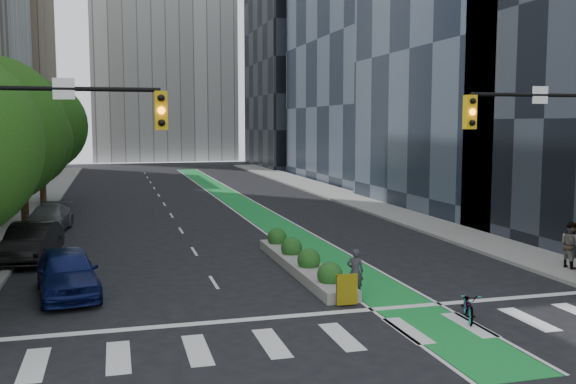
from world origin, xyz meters
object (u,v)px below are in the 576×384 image
bicycle (469,306)px  cyclist (355,271)px  parked_car_left_near (67,272)px  parked_car_left_mid (31,242)px  parked_car_left_far (48,219)px  pedestrian_near (571,245)px  median_planter (301,261)px

bicycle → cyclist: cyclist is taller
bicycle → parked_car_left_near: size_ratio=0.35×
parked_car_left_near → parked_car_left_mid: size_ratio=0.97×
parked_car_left_mid → parked_car_left_far: size_ratio=0.98×
parked_car_left_far → pedestrian_near: bearing=-29.4°
median_planter → bicycle: (3.00, -7.63, 0.07)m
bicycle → cyclist: (-2.20, 3.72, 0.36)m
bicycle → parked_car_left_far: 24.22m
median_planter → parked_car_left_far: bearing=130.9°
median_planter → parked_car_left_mid: 11.72m
parked_car_left_near → parked_car_left_mid: bearing=99.1°
bicycle → parked_car_left_far: size_ratio=0.33×
cyclist → parked_car_left_far: (-11.50, 16.25, -0.07)m
cyclist → parked_car_left_near: (-9.62, 2.39, 0.02)m
bicycle → pedestrian_near: (7.35, 4.66, 0.64)m
bicycle → pedestrian_near: pedestrian_near is taller
bicycle → parked_car_left_far: (-13.70, 19.97, 0.29)m
parked_car_left_near → parked_car_left_far: bearing=90.1°
parked_car_left_mid → cyclist: bearing=-29.4°
parked_car_left_far → pedestrian_near: pedestrian_near is taller
parked_car_left_near → cyclist: bearing=-21.5°
median_planter → parked_car_left_far: size_ratio=2.04×
median_planter → cyclist: size_ratio=6.43×
parked_car_left_near → pedestrian_near: size_ratio=2.58×
median_planter → parked_car_left_mid: (-10.70, 4.77, 0.44)m
median_planter → parked_car_left_far: parked_car_left_far is taller
cyclist → parked_car_left_near: size_ratio=0.33×
parked_car_left_mid → parked_car_left_near: bearing=-65.7°
parked_car_left_far → parked_car_left_near: bearing=-75.7°
bicycle → parked_car_left_mid: size_ratio=0.34×
parked_car_left_far → pedestrian_near: size_ratio=2.68×
parked_car_left_far → pedestrian_near: 26.03m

